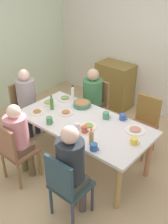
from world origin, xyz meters
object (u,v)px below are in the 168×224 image
cup_5 (106,116)px  cup_4 (94,147)px  dining_table (84,126)px  person_2 (92,95)px  plate_2 (49,102)px  cup_0 (84,129)px  chair_3 (66,184)px  plate_5 (37,112)px  person_3 (71,165)px  side_cabinet (115,85)px  plate_1 (89,126)px  person_4 (18,136)px  plate_3 (65,98)px  bowl_0 (82,104)px  cup_3 (134,141)px  chair_0 (144,122)px  plate_4 (135,130)px  cup_1 (77,126)px  bottle_1 (73,93)px  chair_2 (95,103)px  chair_1 (25,105)px  bottle_2 (91,137)px  plate_0 (66,112)px  bottle_0 (52,103)px  person_1 (27,97)px  chair_4 (14,150)px  cup_2 (123,117)px

cup_5 → cup_4: bearing=-64.8°
dining_table → person_2: 0.89m
person_2 → cup_4: bearing=-50.4°
plate_2 → cup_0: (0.93, -0.25, 0.03)m
chair_3 → plate_5: chair_3 is taller
chair_3 → person_3: person_3 is taller
side_cabinet → plate_1: bearing=-65.4°
plate_5 → person_4: bearing=-68.0°
person_2 → plate_3: bearing=-114.5°
plate_3 → side_cabinet: side_cabinet is taller
bowl_0 → cup_3: bowl_0 is taller
plate_5 → dining_table: bearing=20.8°
plate_1 → cup_3: bearing=6.1°
person_3 → cup_5: (-0.29, 1.01, 0.05)m
plate_2 → chair_3: bearing=-36.3°
dining_table → side_cabinet: bearing=111.8°
person_3 → dining_table: bearing=121.7°
chair_0 → plate_4: (0.18, -0.59, 0.23)m
plate_4 → side_cabinet: side_cabinet is taller
person_4 → plate_1: person_4 is taller
cup_1 → bottle_1: 0.81m
plate_2 → cup_0: cup_0 is taller
cup_0 → chair_2: bearing=121.6°
plate_1 → cup_3: (0.64, 0.07, 0.02)m
chair_2 → person_3: person_3 is taller
chair_1 → person_2: (0.85, 0.76, 0.18)m
bowl_0 → bottle_2: size_ratio=1.16×
chair_3 → cup_4: chair_3 is taller
person_3 → bottle_1: bearing=132.0°
dining_table → bottle_1: 0.69m
chair_3 → bottle_1: size_ratio=3.67×
plate_0 → person_2: bearing=99.5°
bottle_0 → person_1: bearing=176.0°
cup_1 → person_2: bearing=118.5°
person_1 → chair_4: size_ratio=1.30×
cup_0 → bottle_1: bearing=141.9°
chair_1 → bottle_2: (1.71, -0.33, 0.32)m
person_3 → cup_1: 0.72m
chair_1 → plate_2: (0.56, 0.05, 0.23)m
cup_0 → chair_4: bearing=-134.5°
cup_2 → bottle_2: 0.72m
bowl_0 → cup_5: (0.48, -0.06, 0.01)m
bowl_0 → chair_1: bearing=-162.8°
bottle_0 → cup_5: bearing=21.6°
person_2 → bottle_2: size_ratio=5.07×
bottle_1 → bottle_2: (0.95, -0.71, -0.01)m
dining_table → cup_5: size_ratio=14.88×
cup_5 → bottle_0: (-0.76, -0.30, 0.06)m
person_1 → cup_4: 1.76m
chair_2 → chair_4: (0.00, -1.69, 0.00)m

